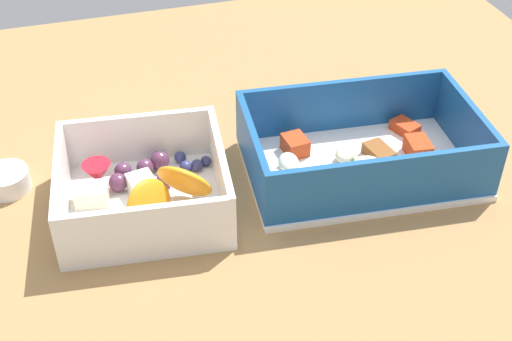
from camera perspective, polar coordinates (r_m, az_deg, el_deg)
name	(u,v)px	position (r cm, az deg, el deg)	size (l,w,h in cm)	color
table_surface	(275,196)	(64.62, 1.57, -2.06)	(80.00, 80.00, 2.00)	#9E7547
pasta_container	(360,154)	(65.50, 8.48, 1.31)	(22.19, 15.13, 5.99)	white
fruit_bowl	(144,190)	(61.33, -9.09, -1.55)	(15.63, 15.01, 5.68)	white
candy_bar	(283,104)	(74.26, 2.19, 5.39)	(7.00, 2.40, 1.20)	#51197A
paper_cup_liner	(7,180)	(67.12, -19.62, -0.77)	(4.16, 4.16, 1.90)	white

